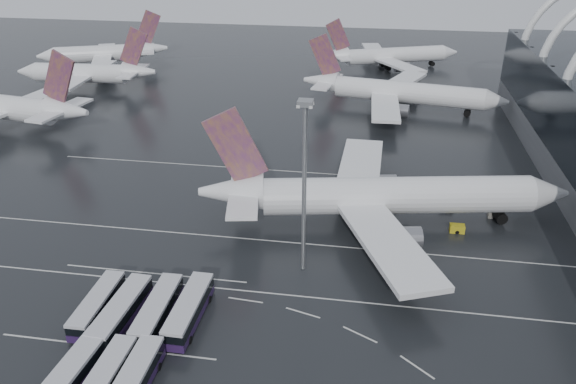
% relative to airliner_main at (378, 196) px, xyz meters
% --- Properties ---
extents(ground, '(420.00, 420.00, 0.00)m').
position_rel_airliner_main_xyz_m(ground, '(-8.18, -20.46, -5.31)').
color(ground, black).
rests_on(ground, ground).
extents(lane_marking_near, '(120.00, 0.25, 0.01)m').
position_rel_airliner_main_xyz_m(lane_marking_near, '(-8.18, -22.46, -5.30)').
color(lane_marking_near, silver).
rests_on(lane_marking_near, ground).
extents(lane_marking_mid, '(120.00, 0.25, 0.01)m').
position_rel_airliner_main_xyz_m(lane_marking_mid, '(-8.18, -8.46, -5.30)').
color(lane_marking_mid, silver).
rests_on(lane_marking_mid, ground).
extents(lane_marking_far, '(120.00, 0.25, 0.01)m').
position_rel_airliner_main_xyz_m(lane_marking_far, '(-8.18, 19.54, -5.30)').
color(lane_marking_far, silver).
rests_on(lane_marking_far, ground).
extents(bus_bay_line_south, '(28.00, 0.25, 0.01)m').
position_rel_airliner_main_xyz_m(bus_bay_line_south, '(-32.18, -36.46, -5.30)').
color(bus_bay_line_south, silver).
rests_on(bus_bay_line_south, ground).
extents(bus_bay_line_north, '(28.00, 0.25, 0.01)m').
position_rel_airliner_main_xyz_m(bus_bay_line_north, '(-32.18, -20.46, -5.30)').
color(bus_bay_line_north, silver).
rests_on(bus_bay_line_north, ground).
extents(airliner_main, '(62.40, 53.96, 21.20)m').
position_rel_airliner_main_xyz_m(airliner_main, '(0.00, 0.00, 0.00)').
color(airliner_main, white).
rests_on(airliner_main, ground).
extents(airliner_gate_b, '(55.28, 49.05, 19.24)m').
position_rel_airliner_main_xyz_m(airliner_gate_b, '(3.93, 65.39, -0.50)').
color(airliner_gate_b, white).
rests_on(airliner_gate_b, ground).
extents(airliner_gate_c, '(47.82, 43.63, 17.69)m').
position_rel_airliner_main_xyz_m(airliner_gate_c, '(1.32, 111.24, -0.89)').
color(airliner_gate_c, white).
rests_on(airliner_gate_c, ground).
extents(jet_remote_west, '(47.69, 38.54, 20.75)m').
position_rel_airliner_main_xyz_m(jet_remote_west, '(-90.63, 34.16, 0.05)').
color(jet_remote_west, white).
rests_on(jet_remote_west, ground).
extents(jet_remote_mid, '(43.62, 35.13, 19.01)m').
position_rel_airliner_main_xyz_m(jet_remote_mid, '(-88.38, 70.60, -0.40)').
color(jet_remote_mid, white).
rests_on(jet_remote_mid, ground).
extents(jet_remote_far, '(42.55, 34.68, 19.12)m').
position_rel_airliner_main_xyz_m(jet_remote_far, '(-95.41, 96.93, -0.37)').
color(jet_remote_far, white).
rests_on(jet_remote_far, ground).
extents(bus_row_near_a, '(3.09, 12.19, 2.99)m').
position_rel_airliner_main_xyz_m(bus_row_near_a, '(-35.91, -30.85, -3.67)').
color(bus_row_near_a, '#2D1440').
rests_on(bus_row_near_a, ground).
extents(bus_row_near_b, '(3.54, 13.28, 3.24)m').
position_rel_airliner_main_xyz_m(bus_row_near_b, '(-32.12, -31.89, -3.53)').
color(bus_row_near_b, '#2D1440').
rests_on(bus_row_near_b, ground).
extents(bus_row_near_c, '(3.24, 12.81, 3.14)m').
position_rel_airliner_main_xyz_m(bus_row_near_c, '(-27.61, -30.74, -3.58)').
color(bus_row_near_c, '#2D1440').
rests_on(bus_row_near_c, ground).
extents(bus_row_near_d, '(3.18, 13.02, 3.20)m').
position_rel_airliner_main_xyz_m(bus_row_near_d, '(-23.59, -30.00, -3.55)').
color(bus_row_near_d, '#2D1440').
rests_on(bus_row_near_d, ground).
extents(bus_row_far_a, '(3.63, 12.76, 3.11)m').
position_rel_airliner_main_xyz_m(bus_row_far_a, '(-32.89, -42.80, -3.60)').
color(bus_row_far_a, '#2D1440').
rests_on(bus_row_far_a, ground).
extents(bus_row_far_b, '(2.96, 12.05, 2.96)m').
position_rel_airliner_main_xyz_m(bus_row_far_b, '(-28.94, -43.28, -3.68)').
color(bus_row_far_b, '#2D1440').
rests_on(bus_row_far_b, ground).
extents(bus_row_far_c, '(3.06, 12.52, 3.08)m').
position_rel_airliner_main_xyz_m(bus_row_far_c, '(-25.66, -43.17, -3.62)').
color(bus_row_far_c, '#2D1440').
rests_on(bus_row_far_c, ground).
extents(floodlight_mast, '(2.01, 2.01, 26.21)m').
position_rel_airliner_main_xyz_m(floodlight_mast, '(-10.61, -15.47, 11.18)').
color(floodlight_mast, gray).
rests_on(floodlight_mast, ground).
extents(gse_cart_belly_a, '(2.43, 1.44, 1.32)m').
position_rel_airliner_main_xyz_m(gse_cart_belly_a, '(13.44, -0.52, -4.65)').
color(gse_cart_belly_a, gold).
rests_on(gse_cart_belly_a, ground).
extents(gse_cart_belly_b, '(2.53, 1.49, 1.38)m').
position_rel_airliner_main_xyz_m(gse_cart_belly_b, '(12.53, 8.36, -4.62)').
color(gse_cart_belly_b, slate).
rests_on(gse_cart_belly_b, ground).
extents(gse_cart_belly_c, '(2.52, 1.49, 1.37)m').
position_rel_airliner_main_xyz_m(gse_cart_belly_c, '(3.38, -5.87, -4.62)').
color(gse_cart_belly_c, gold).
rests_on(gse_cart_belly_c, ground).
extents(gse_cart_belly_d, '(2.21, 1.30, 1.20)m').
position_rel_airliner_main_xyz_m(gse_cart_belly_d, '(20.45, 5.75, -4.71)').
color(gse_cart_belly_d, slate).
rests_on(gse_cart_belly_d, ground).
extents(gse_cart_belly_e, '(2.14, 1.27, 1.17)m').
position_rel_airliner_main_xyz_m(gse_cart_belly_e, '(10.02, 14.57, -4.72)').
color(gse_cart_belly_e, gold).
rests_on(gse_cart_belly_e, ground).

